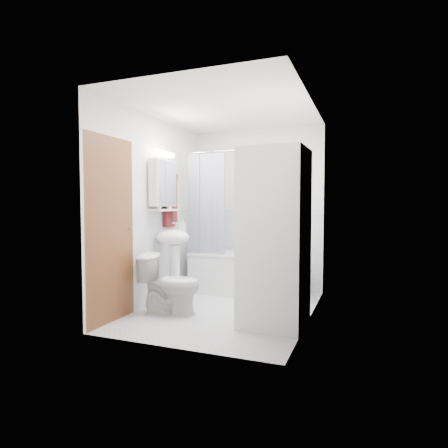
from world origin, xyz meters
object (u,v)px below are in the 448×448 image
(sink, at_px, (173,249))
(washer_dryer, at_px, (274,238))
(bathtub, at_px, (245,271))
(toilet, at_px, (170,285))

(sink, bearing_deg, washer_dryer, -16.39)
(bathtub, height_order, toilet, toilet)
(bathtub, height_order, washer_dryer, washer_dryer)
(bathtub, xyz_separation_m, washer_dryer, (0.73, -1.26, 0.61))
(washer_dryer, bearing_deg, toilet, -176.18)
(washer_dryer, bearing_deg, sink, 165.27)
(washer_dryer, xyz_separation_m, toilet, (-1.21, -0.05, -0.58))
(bathtub, distance_m, sink, 1.16)
(bathtub, distance_m, toilet, 1.40)
(toilet, bearing_deg, sink, 14.23)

